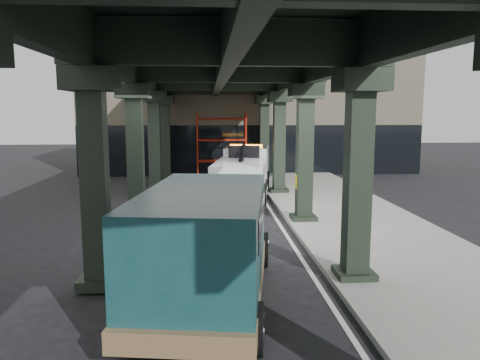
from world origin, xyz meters
name	(u,v)px	position (x,y,z in m)	size (l,w,h in m)	color
ground	(236,239)	(0.00, 0.00, 0.00)	(90.00, 90.00, 0.00)	black
sidewalk	(354,220)	(4.50, 2.00, 0.07)	(5.00, 40.00, 0.15)	gray
lane_stripe	(279,223)	(1.70, 2.00, 0.01)	(0.12, 38.00, 0.01)	silver
viaduct	(221,70)	(-0.40, 2.00, 5.46)	(7.40, 32.00, 6.40)	black
building	(246,112)	(2.00, 20.00, 4.00)	(22.00, 10.00, 8.00)	#C6B793
scaffolding	(222,143)	(0.00, 14.64, 2.11)	(3.08, 0.88, 4.00)	red
tow_truck	(244,171)	(0.83, 7.47, 1.23)	(3.25, 7.92, 2.53)	black
towed_van	(207,243)	(-0.91, -5.08, 1.36)	(3.24, 6.49, 2.52)	#134146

